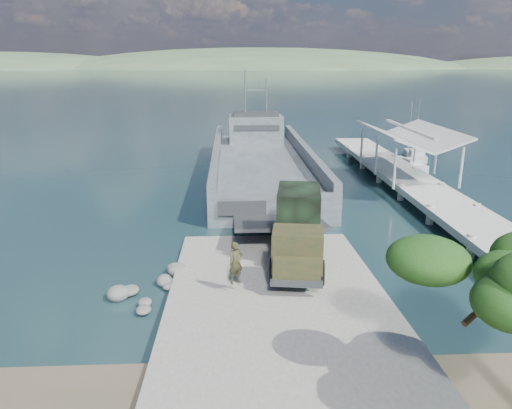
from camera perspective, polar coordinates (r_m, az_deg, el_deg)
name	(u,v)px	position (r m, az deg, el deg)	size (l,w,h in m)	color
ground	(276,294)	(24.31, 2.28, -10.20)	(1400.00, 1400.00, 0.00)	#1A3A3F
boat_ramp	(278,299)	(23.31, 2.50, -10.74)	(10.00, 18.00, 0.50)	gray
shoreline_rocks	(147,292)	(25.02, -12.33, -9.78)	(3.20, 5.60, 0.90)	#5B5C59
distant_headlands	(276,68)	(584.08, 2.35, 15.27)	(1000.00, 240.00, 48.00)	#3D5334
pier	(410,173)	(44.11, 17.17, 3.50)	(6.40, 44.00, 6.10)	#A7A89D
landing_craft	(261,168)	(47.49, 0.60, 4.19)	(9.03, 35.32, 10.47)	#3E454A
military_truck	(298,229)	(26.14, 4.83, -2.81)	(3.48, 8.07, 3.63)	black
soldier	(236,271)	(23.13, -2.31, -7.56)	(0.72, 0.48, 1.98)	#25311B
sailboat_near	(407,165)	(53.66, 16.92, 4.37)	(2.58, 5.91, 6.96)	#B9B9B9
sailboat_far	(415,156)	(59.05, 17.74, 5.33)	(2.55, 5.78, 6.81)	#B9B9B9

